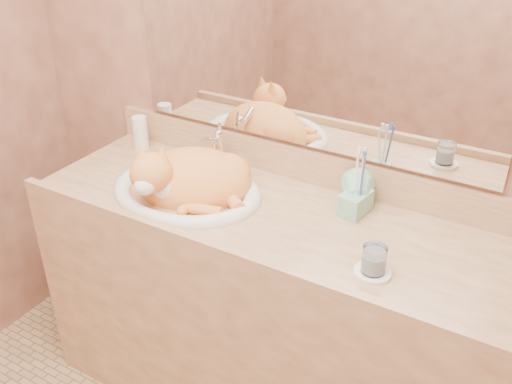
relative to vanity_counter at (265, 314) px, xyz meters
The scene contains 12 objects.
wall_back 0.87m from the vanity_counter, 90.00° to the left, with size 2.40×0.02×2.50m, color brown.
vanity_counter is the anchor object (origin of this frame).
mirror 1.00m from the vanity_counter, 90.00° to the left, with size 1.30×0.02×0.80m, color white.
sink_basin 0.59m from the vanity_counter, behind, with size 0.52×0.43×0.16m, color white, non-canonical shape.
faucet 0.62m from the vanity_counter, 148.78° to the left, with size 0.04×0.12×0.17m, color white, non-canonical shape.
cat 0.57m from the vanity_counter, behind, with size 0.40×0.32×0.22m, color orange, non-canonical shape.
soap_dispenser 0.57m from the vanity_counter, 21.79° to the left, with size 0.07×0.08×0.16m, color #7CC7A7.
toothbrush_cup 0.56m from the vanity_counter, 28.68° to the left, with size 0.12×0.12×0.11m, color #7CC7A7.
toothbrushes 0.63m from the vanity_counter, 28.68° to the left, with size 0.04×0.04×0.24m, color white, non-canonical shape.
saucer 0.60m from the vanity_counter, 17.35° to the right, with size 0.10×0.10×0.01m, color white.
water_glass 0.64m from the vanity_counter, 17.35° to the right, with size 0.07×0.07×0.08m, color silver.
lotion_bottle 0.84m from the vanity_counter, 165.10° to the left, with size 0.06×0.06×0.13m, color white.
Camera 1 is at (0.75, -0.63, 1.82)m, focal length 40.00 mm.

